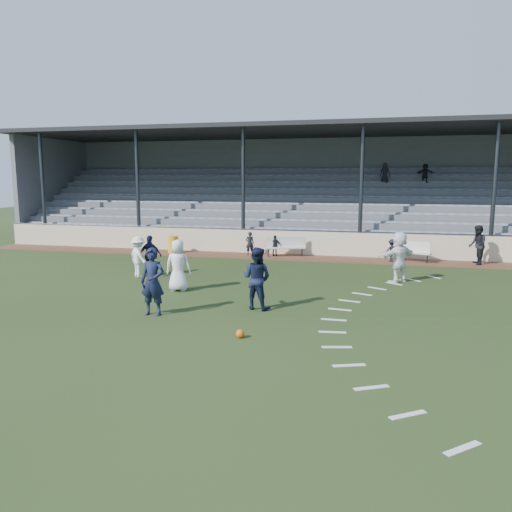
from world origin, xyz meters
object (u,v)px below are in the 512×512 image
Objects in this scene: football at (240,334)px; official at (477,245)px; player_navy_lead at (153,282)px; player_white_lead at (178,265)px; bench_right at (409,249)px; bench_left at (286,245)px; trash_bin at (173,245)px.

football is 14.68m from official.
player_navy_lead is 15.33m from official.
player_white_lead is 13.67m from official.
player_navy_lead reaches higher than official.
player_navy_lead reaches higher than bench_right.
bench_left is at bearing -158.29° from bench_right.
bench_right is 1.12× the size of player_white_lead.
bench_left is 8.75m from player_white_lead.
official is at bearing 18.00° from bench_right.
player_navy_lead reaches higher than trash_bin.
bench_right reaches higher than trash_bin.
football is 5.73m from player_white_lead.
bench_left is 2.31× the size of trash_bin.
bench_left is 11.65m from player_navy_lead.
player_navy_lead is 1.09× the size of official.
player_navy_lead reaches higher than player_white_lead.
player_navy_lead is at bearing -100.86° from bench_right.
official reaches higher than trash_bin.
trash_bin is 4.12× the size of football.
trash_bin is at bearing 119.89° from football.
player_white_lead is (-3.50, 4.46, 0.79)m from football.
football is 0.12× the size of player_white_lead.
official is (10.97, 8.16, 0.01)m from player_white_lead.
bench_left is 9.51× the size of football.
player_white_lead reaches higher than trash_bin.
bench_right is 1.12× the size of official.
bench_right is at bearing -19.76° from bench_left.
football is at bearing -60.11° from trash_bin.
player_white_lead is at bearing -123.32° from bench_left.
bench_right is at bearing -97.99° from official.
player_navy_lead is at bearing 90.67° from player_white_lead.
player_navy_lead is (-7.53, -11.45, 0.38)m from bench_right.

